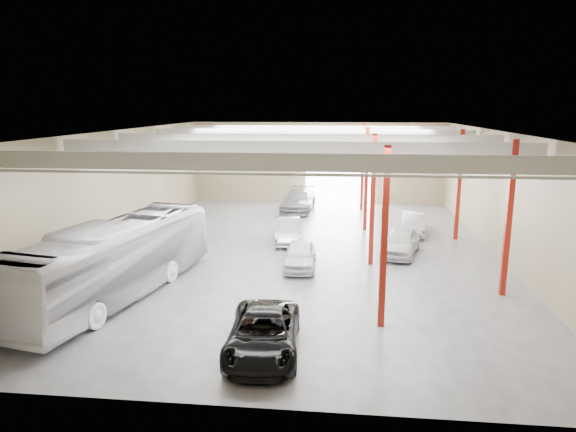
% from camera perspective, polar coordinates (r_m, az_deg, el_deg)
% --- Properties ---
extents(depot_shell, '(22.12, 32.12, 7.06)m').
position_cam_1_polar(depot_shell, '(29.65, 2.09, 5.53)').
color(depot_shell, '#4E4F54').
rests_on(depot_shell, ground).
extents(coach_bus, '(5.20, 12.63, 3.43)m').
position_cam_1_polar(coach_bus, '(24.07, -18.55, -4.60)').
color(coach_bus, white).
rests_on(coach_bus, ground).
extents(black_sedan, '(2.71, 5.35, 1.45)m').
position_cam_1_polar(black_sedan, '(18.12, -2.76, -12.88)').
color(black_sedan, black).
rests_on(black_sedan, ground).
extents(car_row_a, '(1.76, 4.12, 1.39)m').
position_cam_1_polar(car_row_a, '(27.10, 1.35, -4.35)').
color(car_row_a, silver).
rests_on(car_row_a, ground).
extents(car_row_b, '(2.12, 4.68, 1.49)m').
position_cam_1_polar(car_row_b, '(32.20, -0.05, -1.59)').
color(car_row_b, '#A5A5AA').
rests_on(car_row_b, ground).
extents(car_row_c, '(2.73, 5.97, 1.69)m').
position_cam_1_polar(car_row_c, '(41.74, 1.16, 1.73)').
color(car_row_c, slate).
rests_on(car_row_c, ground).
extents(car_right_near, '(2.05, 4.49, 1.43)m').
position_cam_1_polar(car_right_near, '(35.27, 13.71, -0.77)').
color(car_right_near, silver).
rests_on(car_right_near, ground).
extents(car_right_far, '(2.92, 4.77, 1.52)m').
position_cam_1_polar(car_right_far, '(30.08, 12.41, -2.84)').
color(car_right_far, silver).
rests_on(car_right_far, ground).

